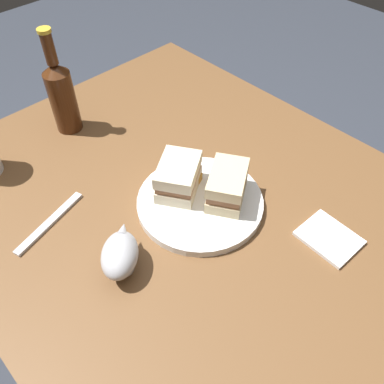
{
  "coord_description": "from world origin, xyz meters",
  "views": [
    {
      "loc": [
        -0.43,
        0.39,
        1.42
      ],
      "look_at": [
        -0.02,
        -0.01,
        0.8
      ],
      "focal_mm": 38.13,
      "sensor_mm": 36.0,
      "label": 1
    }
  ],
  "objects_px": {
    "sandwich_half_right": "(178,177)",
    "gravy_boat": "(120,254)",
    "sandwich_half_left": "(227,185)",
    "cider_bottle": "(61,94)",
    "plate": "(200,202)",
    "napkin": "(329,238)",
    "fork": "(50,222)"
  },
  "relations": [
    {
      "from": "sandwich_half_right",
      "to": "gravy_boat",
      "type": "bearing_deg",
      "value": 107.5
    },
    {
      "from": "sandwich_half_left",
      "to": "gravy_boat",
      "type": "bearing_deg",
      "value": 84.7
    },
    {
      "from": "sandwich_half_right",
      "to": "cider_bottle",
      "type": "distance_m",
      "value": 0.37
    },
    {
      "from": "sandwich_half_left",
      "to": "cider_bottle",
      "type": "bearing_deg",
      "value": 12.19
    },
    {
      "from": "plate",
      "to": "sandwich_half_right",
      "type": "bearing_deg",
      "value": 10.87
    },
    {
      "from": "sandwich_half_left",
      "to": "napkin",
      "type": "bearing_deg",
      "value": -159.77
    },
    {
      "from": "sandwich_half_left",
      "to": "sandwich_half_right",
      "type": "relative_size",
      "value": 0.98
    },
    {
      "from": "plate",
      "to": "sandwich_half_left",
      "type": "bearing_deg",
      "value": -126.53
    },
    {
      "from": "plate",
      "to": "sandwich_half_right",
      "type": "xyz_separation_m",
      "value": [
        0.05,
        0.01,
        0.04
      ]
    },
    {
      "from": "cider_bottle",
      "to": "fork",
      "type": "height_order",
      "value": "cider_bottle"
    },
    {
      "from": "plate",
      "to": "napkin",
      "type": "bearing_deg",
      "value": -153.28
    },
    {
      "from": "plate",
      "to": "sandwich_half_right",
      "type": "relative_size",
      "value": 1.99
    },
    {
      "from": "gravy_boat",
      "to": "cider_bottle",
      "type": "relative_size",
      "value": 0.46
    },
    {
      "from": "cider_bottle",
      "to": "fork",
      "type": "relative_size",
      "value": 1.44
    },
    {
      "from": "plate",
      "to": "fork",
      "type": "bearing_deg",
      "value": 55.24
    },
    {
      "from": "plate",
      "to": "gravy_boat",
      "type": "xyz_separation_m",
      "value": [
        -0.01,
        0.21,
        0.03
      ]
    },
    {
      "from": "sandwich_half_left",
      "to": "cider_bottle",
      "type": "distance_m",
      "value": 0.46
    },
    {
      "from": "fork",
      "to": "plate",
      "type": "bearing_deg",
      "value": 129.49
    },
    {
      "from": "cider_bottle",
      "to": "fork",
      "type": "distance_m",
      "value": 0.33
    },
    {
      "from": "sandwich_half_right",
      "to": "gravy_boat",
      "type": "relative_size",
      "value": 1.13
    },
    {
      "from": "sandwich_half_right",
      "to": "napkin",
      "type": "height_order",
      "value": "sandwich_half_right"
    },
    {
      "from": "plate",
      "to": "gravy_boat",
      "type": "relative_size",
      "value": 2.24
    },
    {
      "from": "gravy_boat",
      "to": "napkin",
      "type": "distance_m",
      "value": 0.4
    },
    {
      "from": "sandwich_half_right",
      "to": "gravy_boat",
      "type": "height_order",
      "value": "sandwich_half_right"
    },
    {
      "from": "sandwich_half_left",
      "to": "fork",
      "type": "distance_m",
      "value": 0.37
    },
    {
      "from": "napkin",
      "to": "cider_bottle",
      "type": "bearing_deg",
      "value": 14.79
    },
    {
      "from": "napkin",
      "to": "sandwich_half_left",
      "type": "bearing_deg",
      "value": 20.23
    },
    {
      "from": "plate",
      "to": "gravy_boat",
      "type": "distance_m",
      "value": 0.21
    },
    {
      "from": "sandwich_half_left",
      "to": "sandwich_half_right",
      "type": "xyz_separation_m",
      "value": [
        0.09,
        0.05,
        -0.0
      ]
    },
    {
      "from": "sandwich_half_right",
      "to": "cider_bottle",
      "type": "height_order",
      "value": "cider_bottle"
    },
    {
      "from": "sandwich_half_right",
      "to": "plate",
      "type": "bearing_deg",
      "value": -169.13
    },
    {
      "from": "fork",
      "to": "gravy_boat",
      "type": "bearing_deg",
      "value": 87.38
    }
  ]
}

